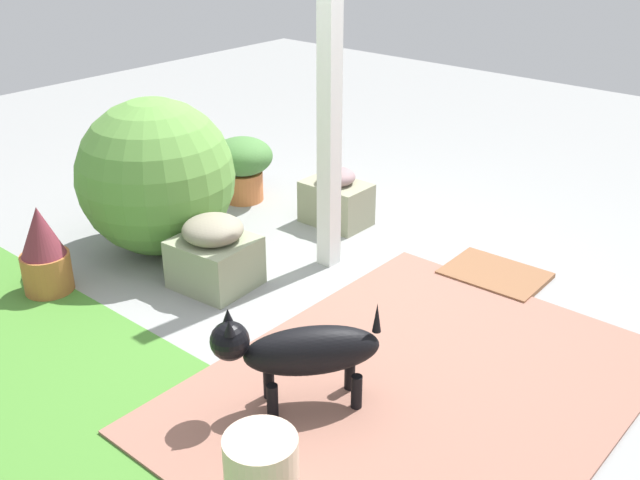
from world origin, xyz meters
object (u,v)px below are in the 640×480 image
object	(u,v)px
dog	(300,351)
stone_planter_mid	(214,254)
round_shrub	(156,177)
porch_pillar	(329,108)
terracotta_pot_broad	(242,164)
ceramic_urn	(262,480)
stone_planter_nearest	(336,199)
doormat	(495,274)
terracotta_pot_spiky	(44,252)

from	to	relation	value
dog	stone_planter_mid	bearing A→B (deg)	-24.53
stone_planter_mid	round_shrub	size ratio (longest dim) A/B	0.48
round_shrub	dog	world-z (taller)	round_shrub
porch_pillar	stone_planter_mid	xyz separation A→B (m)	(0.33, 0.69, -0.82)
stone_planter_mid	terracotta_pot_broad	world-z (taller)	terracotta_pot_broad
ceramic_urn	stone_planter_nearest	bearing A→B (deg)	-56.13
terracotta_pot_broad	doormat	size ratio (longest dim) A/B	0.83
round_shrub	terracotta_pot_spiky	size ratio (longest dim) A/B	1.88
terracotta_pot_broad	terracotta_pot_spiky	bearing A→B (deg)	95.15
terracotta_pot_spiky	doormat	world-z (taller)	terracotta_pot_spiky
terracotta_pot_spiky	terracotta_pot_broad	distance (m)	1.80
stone_planter_mid	doormat	size ratio (longest dim) A/B	0.81
ceramic_urn	terracotta_pot_spiky	bearing A→B (deg)	-11.18
porch_pillar	terracotta_pot_spiky	world-z (taller)	porch_pillar
stone_planter_mid	round_shrub	distance (m)	0.74
stone_planter_nearest	ceramic_urn	xyz separation A→B (m)	(-1.59, 2.37, 0.01)
stone_planter_nearest	doormat	world-z (taller)	stone_planter_nearest
stone_planter_mid	ceramic_urn	world-z (taller)	stone_planter_mid
porch_pillar	doormat	xyz separation A→B (m)	(-0.93, -0.53, -1.02)
terracotta_pot_spiky	ceramic_urn	distance (m)	2.32
round_shrub	terracotta_pot_spiky	distance (m)	0.87
ceramic_urn	porch_pillar	bearing A→B (deg)	-56.52
porch_pillar	ceramic_urn	xyz separation A→B (m)	(-1.22, 1.85, -0.84)
terracotta_pot_spiky	ceramic_urn	xyz separation A→B (m)	(-2.27, 0.45, -0.07)
stone_planter_mid	terracotta_pot_broad	size ratio (longest dim) A/B	0.99
dog	ceramic_urn	distance (m)	0.72
stone_planter_mid	terracotta_pot_broad	distance (m)	1.40
terracotta_pot_spiky	doormat	distance (m)	2.78
stone_planter_mid	terracotta_pot_spiky	world-z (taller)	terracotta_pot_spiky
terracotta_pot_spiky	round_shrub	bearing A→B (deg)	-93.40
terracotta_pot_broad	stone_planter_mid	bearing A→B (deg)	129.00
stone_planter_nearest	terracotta_pot_spiky	world-z (taller)	terracotta_pot_spiky
stone_planter_mid	terracotta_pot_broad	xyz separation A→B (m)	(0.88, -1.09, 0.08)
doormat	terracotta_pot_spiky	bearing A→B (deg)	44.39
round_shrub	porch_pillar	bearing A→B (deg)	-150.14
porch_pillar	terracotta_pot_spiky	size ratio (longest dim) A/B	3.75
porch_pillar	terracotta_pot_broad	xyz separation A→B (m)	(1.21, -0.40, -0.74)
terracotta_pot_spiky	ceramic_urn	size ratio (longest dim) A/B	1.41
stone_planter_mid	doormat	bearing A→B (deg)	-135.78
terracotta_pot_spiky	terracotta_pot_broad	bearing A→B (deg)	-84.85
stone_planter_mid	dog	size ratio (longest dim) A/B	0.72
doormat	stone_planter_nearest	bearing A→B (deg)	0.52
stone_planter_nearest	round_shrub	size ratio (longest dim) A/B	0.46
stone_planter_nearest	stone_planter_mid	world-z (taller)	stone_planter_mid
doormat	ceramic_urn	bearing A→B (deg)	97.06
round_shrub	terracotta_pot_broad	bearing A→B (deg)	-77.72
porch_pillar	round_shrub	world-z (taller)	porch_pillar
terracotta_pot_spiky	porch_pillar	bearing A→B (deg)	-126.78
stone_planter_nearest	porch_pillar	bearing A→B (deg)	125.23
terracotta_pot_spiky	dog	bearing A→B (deg)	-175.09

